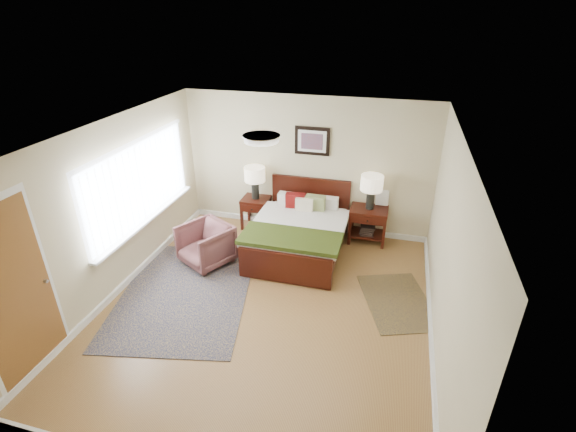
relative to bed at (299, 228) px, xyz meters
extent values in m
plane|color=olive|center=(-0.10, -1.57, -0.47)|extent=(5.00, 5.00, 0.00)
cube|color=#C3B58D|center=(-0.10, 0.93, 0.78)|extent=(4.50, 0.04, 2.50)
cube|color=#C3B58D|center=(-0.10, -4.07, 0.78)|extent=(4.50, 0.04, 2.50)
cube|color=#C3B58D|center=(-2.35, -1.57, 0.78)|extent=(0.04, 5.00, 2.50)
cube|color=#C3B58D|center=(2.15, -1.57, 0.78)|extent=(0.04, 5.00, 2.50)
cube|color=white|center=(-0.10, -1.57, 2.03)|extent=(4.50, 5.00, 0.02)
cube|color=silver|center=(-2.33, -0.87, 0.93)|extent=(0.02, 2.72, 1.32)
cube|color=silver|center=(-2.31, -0.87, 0.93)|extent=(0.01, 2.60, 1.20)
cube|color=silver|center=(-2.28, -0.87, 0.30)|extent=(0.10, 2.72, 0.04)
cube|color=silver|center=(-2.33, -3.32, 0.62)|extent=(0.01, 1.00, 2.18)
cube|color=brown|center=(-2.32, -3.32, 0.58)|extent=(0.01, 0.90, 2.10)
cylinder|color=#999999|center=(-2.30, -2.94, 0.53)|extent=(0.04, 0.04, 0.04)
cylinder|color=white|center=(-0.10, -1.57, 1.99)|extent=(0.40, 0.40, 0.07)
cylinder|color=beige|center=(-0.10, -1.57, 2.02)|extent=(0.44, 0.44, 0.01)
cube|color=#370F08|center=(0.00, 0.89, 0.06)|extent=(1.46, 0.06, 1.02)
cube|color=#370F08|center=(0.00, -0.94, -0.20)|extent=(1.46, 0.06, 0.51)
cube|color=#370F08|center=(-0.69, -0.03, -0.18)|extent=(0.06, 1.81, 0.16)
cube|color=#370F08|center=(0.69, -0.03, -0.18)|extent=(0.06, 1.81, 0.16)
cube|color=beige|center=(0.00, -0.03, -0.06)|extent=(1.36, 1.79, 0.20)
cube|color=beige|center=(0.00, -0.13, 0.07)|extent=(1.54, 1.56, 0.09)
cube|color=#273910|center=(0.00, -0.58, 0.12)|extent=(1.58, 0.70, 0.06)
cube|color=beige|center=(-0.32, 0.65, 0.20)|extent=(0.46, 0.18, 0.24)
cube|color=beige|center=(0.32, 0.65, 0.20)|extent=(0.46, 0.18, 0.24)
cube|color=#570B0A|center=(-0.20, 0.53, 0.24)|extent=(0.36, 0.17, 0.29)
cube|color=olive|center=(0.16, 0.53, 0.24)|extent=(0.35, 0.16, 0.29)
cube|color=beige|center=(-0.02, 0.45, 0.22)|extent=(0.31, 0.13, 0.26)
cube|color=black|center=(0.00, 0.91, 1.25)|extent=(0.62, 0.03, 0.50)
cube|color=silver|center=(0.00, 0.89, 1.25)|extent=(0.50, 0.01, 0.38)
cube|color=#A52D23|center=(0.00, 0.88, 1.25)|extent=(0.38, 0.01, 0.28)
cube|color=#370F08|center=(-1.01, 0.70, 0.10)|extent=(0.50, 0.45, 0.05)
cube|color=#370F08|center=(-1.23, 0.51, -0.20)|extent=(0.05, 0.05, 0.55)
cube|color=#370F08|center=(-0.79, 0.51, -0.20)|extent=(0.05, 0.05, 0.55)
cube|color=#370F08|center=(-1.23, 0.90, -0.20)|extent=(0.05, 0.05, 0.55)
cube|color=#370F08|center=(-0.79, 0.90, -0.20)|extent=(0.05, 0.05, 0.55)
cube|color=#370F08|center=(-1.01, 0.49, 0.00)|extent=(0.44, 0.03, 0.14)
cube|color=#370F08|center=(1.10, 0.70, 0.15)|extent=(0.65, 0.49, 0.05)
cube|color=#370F08|center=(0.80, 0.49, -0.17)|extent=(0.05, 0.05, 0.60)
cube|color=#370F08|center=(1.39, 0.49, -0.17)|extent=(0.05, 0.05, 0.60)
cube|color=#370F08|center=(0.80, 0.91, -0.17)|extent=(0.05, 0.05, 0.60)
cube|color=#370F08|center=(1.39, 0.91, -0.17)|extent=(0.05, 0.05, 0.60)
cube|color=#370F08|center=(1.10, 0.47, 0.05)|extent=(0.59, 0.03, 0.14)
cube|color=#370F08|center=(1.10, 0.70, -0.33)|extent=(0.59, 0.43, 0.03)
cube|color=black|center=(1.10, 0.70, -0.30)|extent=(0.24, 0.30, 0.03)
cube|color=black|center=(1.10, 0.70, -0.27)|extent=(0.24, 0.30, 0.03)
cube|color=black|center=(1.10, 0.70, -0.23)|extent=(0.24, 0.30, 0.03)
cube|color=black|center=(1.10, 0.70, -0.20)|extent=(0.24, 0.30, 0.03)
cube|color=black|center=(1.10, 0.70, -0.16)|extent=(0.24, 0.30, 0.03)
cylinder|color=black|center=(-1.01, 0.70, 0.29)|extent=(0.14, 0.14, 0.32)
cylinder|color=black|center=(-1.01, 0.70, 0.47)|extent=(0.02, 0.02, 0.06)
cylinder|color=#F6E1BB|center=(-1.01, 0.70, 0.61)|extent=(0.38, 0.38, 0.26)
cylinder|color=black|center=(1.10, 0.70, 0.34)|extent=(0.14, 0.14, 0.32)
cylinder|color=black|center=(1.10, 0.70, 0.52)|extent=(0.02, 0.02, 0.06)
cylinder|color=#F6E1BB|center=(1.10, 0.70, 0.66)|extent=(0.38, 0.38, 0.26)
imported|color=brown|center=(-1.39, -0.72, -0.13)|extent=(1.01, 1.01, 0.68)
cube|color=#0B1439|center=(-1.37, -1.57, -0.47)|extent=(2.32, 2.91, 0.01)
cube|color=black|center=(1.70, -0.96, -0.47)|extent=(1.29, 1.56, 0.01)
camera|label=1|loc=(1.41, -6.02, 3.37)|focal=26.00mm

